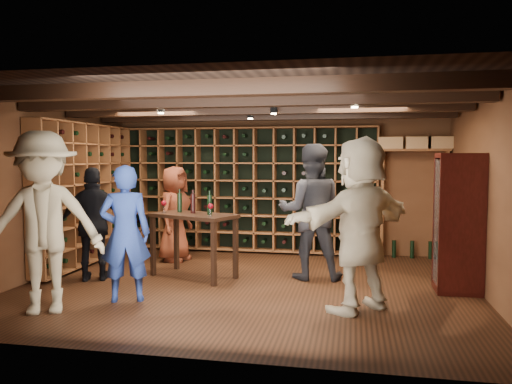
% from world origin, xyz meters
% --- Properties ---
extents(ground, '(6.00, 6.00, 0.00)m').
position_xyz_m(ground, '(0.00, 0.00, 0.00)').
color(ground, '#331A0E').
rests_on(ground, ground).
extents(room_shell, '(6.00, 6.00, 6.00)m').
position_xyz_m(room_shell, '(0.00, 0.05, 2.42)').
color(room_shell, brown).
rests_on(room_shell, ground).
extents(wine_rack_back, '(4.65, 0.30, 2.20)m').
position_xyz_m(wine_rack_back, '(-0.52, 2.33, 1.15)').
color(wine_rack_back, brown).
rests_on(wine_rack_back, ground).
extents(wine_rack_left, '(0.30, 2.65, 2.20)m').
position_xyz_m(wine_rack_left, '(-2.83, 0.82, 1.15)').
color(wine_rack_left, brown).
rests_on(wine_rack_left, ground).
extents(crate_shelf, '(1.20, 0.32, 2.07)m').
position_xyz_m(crate_shelf, '(2.41, 2.32, 1.57)').
color(crate_shelf, brown).
rests_on(crate_shelf, ground).
extents(display_cabinet, '(0.55, 0.50, 1.75)m').
position_xyz_m(display_cabinet, '(2.71, 0.20, 0.86)').
color(display_cabinet, '#390E0B').
rests_on(display_cabinet, ground).
extents(man_blue_shirt, '(0.70, 0.58, 1.64)m').
position_xyz_m(man_blue_shirt, '(-1.27, -0.99, 0.82)').
color(man_blue_shirt, navy).
rests_on(man_blue_shirt, ground).
extents(man_grey_suit, '(1.00, 0.81, 1.92)m').
position_xyz_m(man_grey_suit, '(0.81, 0.57, 0.96)').
color(man_grey_suit, black).
rests_on(man_grey_suit, ground).
extents(guest_red_floral, '(0.62, 0.85, 1.58)m').
position_xyz_m(guest_red_floral, '(-1.52, 1.35, 0.79)').
color(guest_red_floral, maroon).
rests_on(guest_red_floral, ground).
extents(guest_woman_black, '(1.01, 0.72, 1.59)m').
position_xyz_m(guest_woman_black, '(-2.15, -0.13, 0.80)').
color(guest_woman_black, black).
rests_on(guest_woman_black, ground).
extents(guest_khaki, '(1.50, 1.22, 2.02)m').
position_xyz_m(guest_khaki, '(-1.97, -1.57, 1.01)').
color(guest_khaki, '#9B8B6B').
rests_on(guest_khaki, ground).
extents(guest_beige, '(1.69, 1.70, 1.96)m').
position_xyz_m(guest_beige, '(1.47, -0.83, 0.98)').
color(guest_beige, tan).
rests_on(guest_beige, ground).
extents(tasting_table, '(1.36, 1.02, 1.20)m').
position_xyz_m(tasting_table, '(-0.85, 0.31, 0.81)').
color(tasting_table, black).
rests_on(tasting_table, ground).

